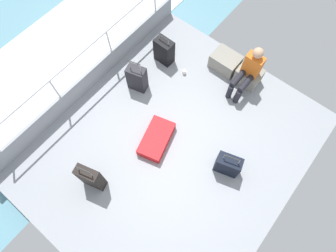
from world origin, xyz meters
TOP-DOWN VIEW (x-y plane):
  - ground_plane at (0.00, 0.00)m, footprint 4.40×5.20m
  - gunwale_port at (-2.17, 0.00)m, footprint 0.06×5.20m
  - railing_port at (-2.17, 0.00)m, footprint 0.04×4.20m
  - sea_wake at (-3.60, 0.00)m, footprint 12.00×12.00m
  - cargo_crate_0 at (-0.30, 2.13)m, footprint 0.61×0.45m
  - cargo_crate_1 at (0.28, 2.12)m, footprint 0.52×0.39m
  - passenger_seated at (0.28, 1.94)m, footprint 0.34×0.66m
  - suitcase_0 at (-0.32, -0.11)m, footprint 0.66×0.90m
  - suitcase_1 at (-1.42, 1.46)m, footprint 0.40×0.26m
  - suitcase_2 at (1.01, 0.27)m, footprint 0.48×0.34m
  - suitcase_3 at (-1.40, 0.59)m, footprint 0.42×0.32m
  - suitcase_4 at (-0.66, -1.41)m, footprint 0.44×0.29m
  - paper_cup at (-0.86, 1.45)m, footprint 0.08×0.08m

SIDE VIEW (x-z plane):
  - sea_wake at x=-3.60m, z-range -0.35..-0.33m
  - ground_plane at x=0.00m, z-range -0.06..0.00m
  - paper_cup at x=-0.86m, z-range 0.00..0.10m
  - suitcase_0 at x=-0.32m, z-range 0.00..0.20m
  - cargo_crate_0 at x=-0.30m, z-range 0.00..0.34m
  - cargo_crate_1 at x=0.28m, z-range 0.00..0.37m
  - gunwale_port at x=-2.17m, z-range 0.00..0.45m
  - suitcase_2 at x=1.01m, z-range -0.08..0.59m
  - suitcase_1 at x=-1.42m, z-range -0.06..0.64m
  - suitcase_3 at x=-1.40m, z-range -0.11..0.71m
  - suitcase_4 at x=-0.66m, z-range -0.08..0.79m
  - passenger_seated at x=0.28m, z-range 0.02..1.10m
  - railing_port at x=-2.17m, z-range 0.27..1.29m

